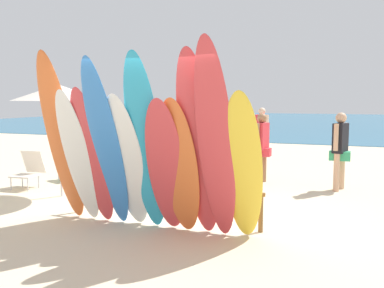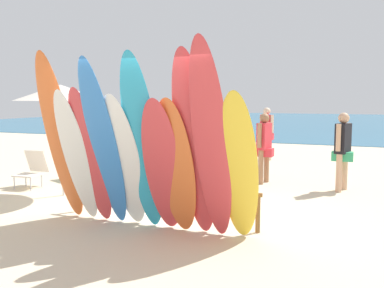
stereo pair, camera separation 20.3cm
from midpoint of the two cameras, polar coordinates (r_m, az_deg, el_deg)
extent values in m
plane|color=beige|center=(20.37, 12.60, 0.35)|extent=(60.00, 60.00, 0.00)
cube|color=teal|center=(39.05, 16.66, 2.91)|extent=(60.00, 40.00, 0.02)
cylinder|color=brown|center=(7.74, -15.46, -6.71)|extent=(0.07, 0.07, 0.57)
cylinder|color=brown|center=(6.43, 8.27, -9.17)|extent=(0.07, 0.07, 0.57)
cylinder|color=brown|center=(6.87, -4.77, -5.70)|extent=(3.29, 0.06, 0.06)
ellipsoid|color=orange|center=(6.98, -17.86, 0.65)|extent=(0.53, 0.88, 2.69)
ellipsoid|color=white|center=(6.83, -15.82, -1.80)|extent=(0.50, 0.85, 2.12)
ellipsoid|color=#D13D42|center=(6.68, -13.99, -1.79)|extent=(0.54, 0.82, 2.15)
ellipsoid|color=#337AD1|center=(6.42, -12.32, -0.19)|extent=(0.49, 1.00, 2.56)
ellipsoid|color=white|center=(6.42, -9.59, -2.45)|extent=(0.58, 0.82, 2.05)
ellipsoid|color=#289EC6|center=(6.15, -7.19, -0.11)|extent=(0.57, 0.93, 2.62)
ellipsoid|color=#D13D42|center=(6.12, -4.47, -3.08)|extent=(0.63, 0.85, 1.99)
ellipsoid|color=orange|center=(6.05, -2.66, -3.15)|extent=(0.60, 0.68, 1.99)
ellipsoid|color=#D13D42|center=(5.85, -0.17, -0.27)|extent=(0.61, 0.87, 2.64)
ellipsoid|color=#D13D42|center=(5.63, 2.14, 0.05)|extent=(0.51, 1.00, 2.75)
ellipsoid|color=yellow|center=(5.71, 5.83, -3.25)|extent=(0.58, 0.87, 2.09)
cylinder|color=#9E704C|center=(10.27, 9.03, -2.82)|extent=(0.12, 0.12, 0.79)
cylinder|color=#9E704C|center=(9.97, 8.30, -3.07)|extent=(0.12, 0.12, 0.79)
cube|color=#DB333D|center=(10.07, 8.70, -1.07)|extent=(0.43, 0.26, 0.19)
cube|color=#DB333D|center=(10.04, 8.74, 1.04)|extent=(0.29, 0.44, 0.62)
sphere|color=#9E704C|center=(10.01, 8.78, 3.45)|extent=(0.22, 0.22, 0.22)
cylinder|color=#9E704C|center=(10.27, 9.31, 1.34)|extent=(0.10, 0.10, 0.55)
cylinder|color=#9E704C|center=(9.79, 8.14, 1.13)|extent=(0.10, 0.10, 0.55)
cylinder|color=tan|center=(9.87, 18.83, -3.37)|extent=(0.12, 0.12, 0.81)
cylinder|color=tan|center=(9.55, 18.17, -3.64)|extent=(0.12, 0.12, 0.81)
cube|color=#33A36B|center=(9.66, 18.57, -1.51)|extent=(0.44, 0.27, 0.19)
cube|color=black|center=(9.62, 18.65, 0.75)|extent=(0.33, 0.46, 0.64)
sphere|color=tan|center=(9.59, 18.74, 3.33)|extent=(0.23, 0.23, 0.23)
cylinder|color=tan|center=(9.87, 19.17, 1.07)|extent=(0.10, 0.10, 0.57)
cylinder|color=tan|center=(9.37, 18.11, 0.85)|extent=(0.10, 0.10, 0.57)
cylinder|color=beige|center=(14.19, 8.42, -0.32)|extent=(0.12, 0.12, 0.82)
cylinder|color=beige|center=(13.93, 9.28, -0.45)|extent=(0.12, 0.12, 0.82)
cube|color=#DB333D|center=(14.02, 8.87, 1.01)|extent=(0.44, 0.27, 0.20)
cube|color=#DB333D|center=(13.99, 8.89, 2.58)|extent=(0.47, 0.44, 0.64)
sphere|color=beige|center=(13.98, 8.92, 4.37)|extent=(0.23, 0.23, 0.23)
cylinder|color=beige|center=(14.20, 8.21, 2.79)|extent=(0.10, 0.10, 0.57)
cylinder|color=beige|center=(13.78, 9.60, 2.67)|extent=(0.10, 0.10, 0.57)
cylinder|color=#9E704C|center=(14.19, 2.68, -0.47)|extent=(0.11, 0.11, 0.72)
cylinder|color=#9E704C|center=(13.98, 3.52, -0.57)|extent=(0.11, 0.11, 0.72)
cube|color=#2D4CB2|center=(14.05, 3.10, 0.70)|extent=(0.38, 0.24, 0.17)
cube|color=#B23399|center=(14.03, 3.11, 2.07)|extent=(0.42, 0.34, 0.56)
sphere|color=#9E704C|center=(14.00, 3.12, 3.62)|extent=(0.20, 0.20, 0.20)
cylinder|color=#9E704C|center=(14.19, 2.45, 2.24)|extent=(0.09, 0.09, 0.50)
cylinder|color=#9E704C|center=(13.86, 3.79, 2.14)|extent=(0.09, 0.09, 0.50)
cylinder|color=#B7B7BC|center=(10.05, -23.58, -4.93)|extent=(0.02, 0.02, 0.28)
cylinder|color=#B7B7BC|center=(9.79, -21.66, -5.13)|extent=(0.02, 0.02, 0.28)
cylinder|color=#B7B7BC|center=(10.34, -22.26, -4.58)|extent=(0.02, 0.02, 0.28)
cylinder|color=#B7B7BC|center=(10.09, -20.37, -4.76)|extent=(0.02, 0.02, 0.28)
cube|color=silver|center=(10.04, -22.00, -3.97)|extent=(0.54, 0.50, 0.03)
cube|color=silver|center=(10.25, -20.96, -2.20)|extent=(0.52, 0.28, 0.52)
cylinder|color=#B7B7BC|center=(10.85, -17.94, -3.94)|extent=(0.02, 0.02, 0.28)
cylinder|color=#B7B7BC|center=(10.49, -16.82, -4.24)|extent=(0.02, 0.02, 0.28)
cylinder|color=#B7B7BC|center=(11.03, -16.22, -3.72)|extent=(0.02, 0.02, 0.28)
cylinder|color=#B7B7BC|center=(10.68, -15.06, -4.01)|extent=(0.02, 0.02, 0.28)
cube|color=#2D9370|center=(10.73, -16.53, -3.16)|extent=(0.63, 0.61, 0.03)
cube|color=#2D9370|center=(10.85, -15.17, -1.54)|extent=(0.54, 0.37, 0.53)
cylinder|color=silver|center=(8.97, -17.84, 0.12)|extent=(0.04, 0.04, 2.17)
cone|color=silver|center=(8.92, -18.04, 6.55)|extent=(1.82, 1.82, 0.32)
ellipsoid|color=teal|center=(24.98, 1.70, 1.80)|extent=(3.36, 0.79, 0.27)
camera|label=1|loc=(0.10, -90.73, -0.08)|focal=39.90mm
camera|label=2|loc=(0.10, 89.27, 0.08)|focal=39.90mm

